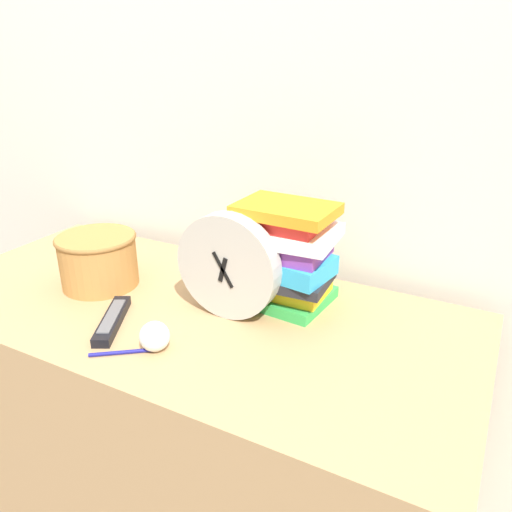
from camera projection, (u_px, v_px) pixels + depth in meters
wall_back at (260, 78)px, 1.28m from camera, size 6.00×0.04×2.40m
desk at (193, 426)px, 1.31m from camera, size 1.33×0.61×0.71m
desk_clock at (228, 266)px, 1.09m from camera, size 0.24×0.05×0.24m
book_stack at (283, 255)px, 1.13m from camera, size 0.25×0.21×0.25m
basket at (98, 258)px, 1.25m from camera, size 0.20×0.20×0.13m
tv_remote at (112, 320)px, 1.09m from camera, size 0.12×0.19×0.02m
crumpled_paper_ball at (155, 336)px, 0.99m from camera, size 0.06×0.06×0.06m
pen at (121, 352)px, 0.99m from camera, size 0.10×0.08×0.01m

